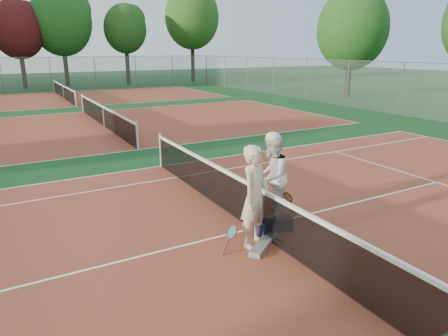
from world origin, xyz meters
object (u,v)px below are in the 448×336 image
object	(u,v)px
net_main	(252,207)
water_bottle	(279,222)
player_a	(255,197)
player_b	(272,176)
sports_bag_purple	(283,223)
sports_bag_navy	(263,228)
racket_black_held	(288,203)
racket_spare	(266,234)
racket_red	(232,239)

from	to	relation	value
net_main	water_bottle	distance (m)	0.69
net_main	player_a	world-z (taller)	player_a
player_b	sports_bag_purple	bearing A→B (deg)	33.95
sports_bag_navy	water_bottle	bearing A→B (deg)	10.40
racket_black_held	racket_spare	distance (m)	1.27
racket_red	sports_bag_navy	xyz separation A→B (m)	(0.92, 0.28, -0.11)
racket_red	sports_bag_navy	bearing A→B (deg)	5.56
net_main	player_b	bearing A→B (deg)	27.10
sports_bag_purple	net_main	bearing A→B (deg)	147.93
water_bottle	racket_spare	bearing A→B (deg)	-164.73
net_main	sports_bag_purple	world-z (taller)	net_main
sports_bag_navy	racket_spare	bearing A→B (deg)	-24.09
racket_black_held	water_bottle	xyz separation A→B (m)	(-0.65, -0.54, -0.13)
player_b	water_bottle	world-z (taller)	player_b
net_main	water_bottle	size ratio (longest dim) A/B	36.60
water_bottle	net_main	bearing A→B (deg)	150.36
player_b	sports_bag_navy	xyz separation A→B (m)	(-0.73, -0.77, -0.80)
racket_red	sports_bag_navy	distance (m)	0.97
racket_black_held	sports_bag_purple	xyz separation A→B (m)	(-0.59, -0.60, -0.13)
sports_bag_purple	water_bottle	bearing A→B (deg)	131.74
player_b	racket_black_held	size ratio (longest dim) A/B	3.47
racket_red	sports_bag_purple	bearing A→B (deg)	0.39
player_b	sports_bag_navy	distance (m)	1.33
net_main	water_bottle	bearing A→B (deg)	-29.64
player_a	player_b	bearing A→B (deg)	12.70
racket_spare	sports_bag_navy	bearing A→B (deg)	54.22
racket_black_held	water_bottle	world-z (taller)	racket_black_held
racket_red	racket_spare	distance (m)	1.04
net_main	racket_red	distance (m)	1.12
player_b	sports_bag_navy	size ratio (longest dim) A/B	4.91
player_a	sports_bag_purple	xyz separation A→B (m)	(0.92, 0.26, -0.87)
water_bottle	player_a	bearing A→B (deg)	-159.22
racket_red	sports_bag_purple	world-z (taller)	racket_red
net_main	racket_spare	bearing A→B (deg)	-76.01
racket_spare	sports_bag_navy	size ratio (longest dim) A/B	1.54
net_main	player_b	distance (m)	0.98
player_a	racket_red	bearing A→B (deg)	154.43
racket_black_held	racket_spare	xyz separation A→B (m)	(-1.06, -0.65, -0.25)
racket_black_held	racket_red	bearing A→B (deg)	13.33
player_b	sports_bag_navy	world-z (taller)	player_b
player_b	racket_spare	xyz separation A→B (m)	(-0.67, -0.80, -0.93)
sports_bag_navy	water_bottle	xyz separation A→B (m)	(0.47, 0.09, -0.00)
player_a	racket_red	size ratio (longest dim) A/B	3.83
racket_spare	sports_bag_purple	world-z (taller)	sports_bag_purple
racket_red	water_bottle	xyz separation A→B (m)	(1.39, 0.36, -0.11)
sports_bag_navy	player_a	bearing A→B (deg)	-148.44
player_b	racket_black_held	xyz separation A→B (m)	(0.39, -0.15, -0.68)
player_a	water_bottle	size ratio (longest dim) A/B	6.74
racket_red	racket_spare	bearing A→B (deg)	3.20
player_a	water_bottle	world-z (taller)	player_a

